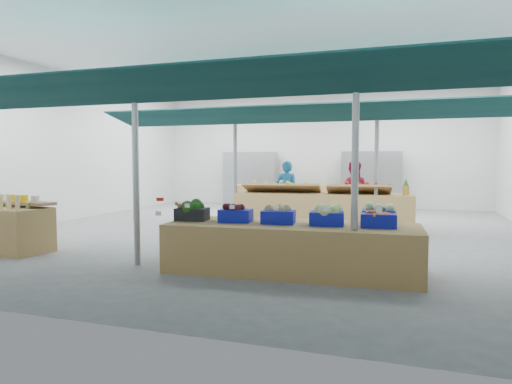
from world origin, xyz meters
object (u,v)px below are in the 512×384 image
(fruit_counter, at_px, (323,212))
(vendor_left, at_px, (287,192))
(bottle_shelf, at_px, (6,227))
(crate_stack, at_px, (360,251))
(vendor_right, at_px, (353,193))
(veg_counter, at_px, (292,248))

(fruit_counter, xyz_separation_m, vendor_left, (-1.20, 1.10, 0.39))
(bottle_shelf, bearing_deg, fruit_counter, 47.70)
(bottle_shelf, xyz_separation_m, crate_stack, (6.56, 0.50, -0.15))
(vendor_left, height_order, vendor_right, same)
(vendor_left, bearing_deg, veg_counter, 102.47)
(veg_counter, relative_size, vendor_right, 2.25)
(bottle_shelf, xyz_separation_m, vendor_left, (4.08, 5.51, 0.40))
(crate_stack, bearing_deg, fruit_counter, 108.11)
(bottle_shelf, relative_size, fruit_counter, 0.46)
(fruit_counter, height_order, vendor_right, vendor_right)
(veg_counter, bearing_deg, crate_stack, 19.94)
(bottle_shelf, distance_m, fruit_counter, 6.88)
(bottle_shelf, bearing_deg, veg_counter, 8.64)
(vendor_left, distance_m, vendor_right, 1.80)
(crate_stack, xyz_separation_m, vendor_right, (-0.68, 5.01, 0.54))
(veg_counter, xyz_separation_m, fruit_counter, (-0.29, 4.33, 0.08))
(veg_counter, distance_m, vendor_left, 5.65)
(bottle_shelf, relative_size, crate_stack, 3.21)
(crate_stack, distance_m, vendor_left, 5.62)
(fruit_counter, distance_m, vendor_left, 1.67)
(bottle_shelf, distance_m, veg_counter, 5.57)
(fruit_counter, relative_size, crate_stack, 6.94)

